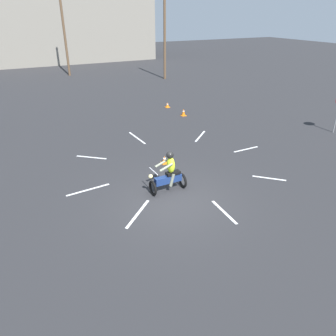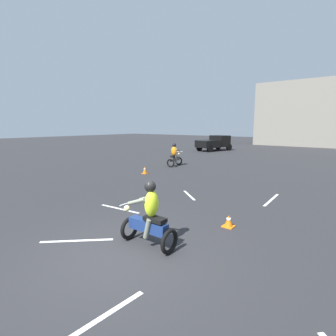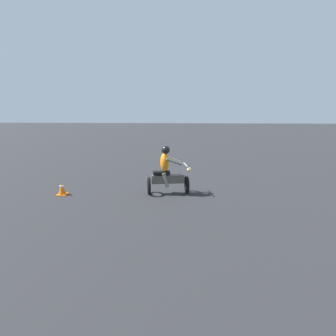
# 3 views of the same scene
# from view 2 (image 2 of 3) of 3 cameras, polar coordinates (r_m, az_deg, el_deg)

# --- Properties ---
(ground_plane) EXTENTS (120.00, 120.00, 0.00)m
(ground_plane) POSITION_cam_2_polar(r_m,az_deg,el_deg) (6.35, -10.49, -18.49)
(ground_plane) COLOR #28282B
(motorcycle_rider_foreground) EXTENTS (1.51, 0.70, 1.66)m
(motorcycle_rider_foreground) POSITION_cam_2_polar(r_m,az_deg,el_deg) (6.45, -4.14, -10.83)
(motorcycle_rider_foreground) COLOR black
(motorcycle_rider_foreground) RESTS_ON ground
(motorcycle_rider_background) EXTENTS (0.88, 1.55, 1.66)m
(motorcycle_rider_background) POSITION_cam_2_polar(r_m,az_deg,el_deg) (18.89, 1.42, 2.61)
(motorcycle_rider_background) COLOR black
(motorcycle_rider_background) RESTS_ON ground
(pickup_truck) EXTENTS (2.97, 4.50, 1.73)m
(pickup_truck) POSITION_cam_2_polar(r_m,az_deg,el_deg) (30.72, 10.09, 5.46)
(pickup_truck) COLOR black
(pickup_truck) RESTS_ON ground
(traffic_cone_mid_left) EXTENTS (0.32, 0.32, 0.36)m
(traffic_cone_mid_left) POSITION_cam_2_polar(r_m,az_deg,el_deg) (8.00, 13.06, -11.22)
(traffic_cone_mid_left) COLOR orange
(traffic_cone_mid_left) RESTS_ON ground
(traffic_cone_far_right) EXTENTS (0.32, 0.32, 0.45)m
(traffic_cone_far_right) POSITION_cam_2_polar(r_m,az_deg,el_deg) (16.04, -5.07, -0.48)
(traffic_cone_far_right) COLOR orange
(traffic_cone_far_right) RESTS_ON ground
(lane_stripe_n) EXTENTS (0.20, 2.06, 0.01)m
(lane_stripe_n) POSITION_cam_2_polar(r_m,az_deg,el_deg) (11.29, 21.59, -6.43)
(lane_stripe_n) COLOR silver
(lane_stripe_n) RESTS_ON ground
(lane_stripe_nw) EXTENTS (1.24, 1.06, 0.01)m
(lane_stripe_nw) POSITION_cam_2_polar(r_m,az_deg,el_deg) (11.19, 4.63, -5.92)
(lane_stripe_nw) COLOR silver
(lane_stripe_nw) RESTS_ON ground
(lane_stripe_w) EXTENTS (1.75, 0.27, 0.01)m
(lane_stripe_w) POSITION_cam_2_polar(r_m,az_deg,el_deg) (9.58, -10.48, -8.71)
(lane_stripe_w) COLOR silver
(lane_stripe_w) RESTS_ON ground
(lane_stripe_sw) EXTENTS (1.40, 1.33, 0.01)m
(lane_stripe_sw) POSITION_cam_2_polar(r_m,az_deg,el_deg) (7.39, -19.23, -14.70)
(lane_stripe_sw) COLOR silver
(lane_stripe_sw) RESTS_ON ground
(lane_stripe_s) EXTENTS (0.20, 1.58, 0.01)m
(lane_stripe_s) POSITION_cam_2_polar(r_m,az_deg,el_deg) (4.80, -13.66, -28.79)
(lane_stripe_s) COLOR silver
(lane_stripe_s) RESTS_ON ground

